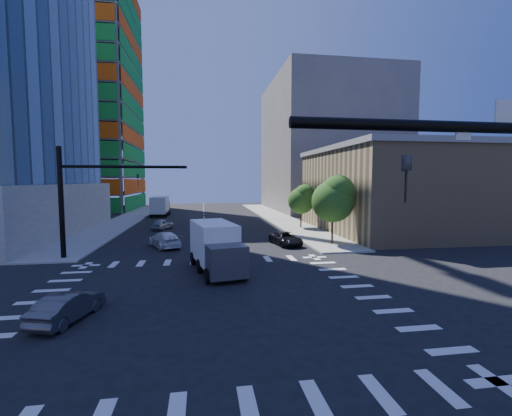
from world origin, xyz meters
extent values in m
plane|color=black|center=(0.00, 0.00, 0.00)|extent=(160.00, 160.00, 0.00)
cube|color=silver|center=(0.00, 0.00, 0.01)|extent=(20.00, 20.00, 0.01)
cube|color=gray|center=(12.50, 40.00, 0.07)|extent=(5.00, 60.00, 0.15)
cube|color=gray|center=(-12.50, 40.00, 0.07)|extent=(5.00, 60.00, 0.15)
cube|color=#1A9131|center=(-14.90, 62.00, 24.50)|extent=(0.12, 24.00, 49.00)
cube|color=#E44E0D|center=(-27.50, 49.40, 24.50)|extent=(24.00, 0.12, 49.00)
cube|color=#9F875C|center=(25.00, 22.00, 5.00)|extent=(20.00, 22.00, 10.00)
cube|color=slate|center=(25.00, 22.00, 10.30)|extent=(20.50, 22.50, 0.60)
cube|color=#635D59|center=(27.00, 55.00, 14.00)|extent=(24.00, 30.00, 28.00)
cylinder|color=black|center=(6.50, -11.50, 7.55)|extent=(10.00, 0.24, 0.24)
imported|color=black|center=(4.00, -11.50, 6.45)|extent=(0.16, 0.20, 1.00)
cylinder|color=black|center=(-11.50, 11.50, 4.65)|extent=(0.40, 0.40, 9.00)
cylinder|color=black|center=(-6.50, 11.50, 7.55)|extent=(10.00, 0.24, 0.24)
imported|color=black|center=(-5.50, 11.50, 6.45)|extent=(0.16, 0.20, 1.00)
cylinder|color=#382316|center=(12.50, 14.00, 1.29)|extent=(0.20, 0.20, 2.27)
sphere|color=#204913|center=(12.50, 14.00, 4.38)|extent=(4.16, 4.16, 4.16)
sphere|color=#376B23|center=(12.90, 13.70, 5.35)|extent=(3.25, 3.25, 3.25)
cylinder|color=#382316|center=(12.80, 26.00, 1.11)|extent=(0.20, 0.20, 1.92)
sphere|color=#204913|center=(12.80, 26.00, 3.72)|extent=(3.52, 3.52, 3.52)
sphere|color=#376B23|center=(13.20, 25.70, 4.55)|extent=(2.75, 2.75, 2.75)
imported|color=black|center=(7.94, 14.73, 0.64)|extent=(2.93, 4.93, 1.29)
imported|color=white|center=(-3.89, 15.47, 0.74)|extent=(3.94, 5.49, 1.48)
imported|color=#AFB2B7|center=(-5.50, 27.96, 0.69)|extent=(3.04, 4.38, 1.39)
imported|color=#47474B|center=(-6.38, -1.71, 0.65)|extent=(2.44, 4.20, 1.31)
cube|color=white|center=(0.75, 5.62, 2.01)|extent=(3.54, 5.69, 2.75)
cube|color=#43424A|center=(0.75, 5.62, 1.32)|extent=(2.76, 2.35, 2.01)
cube|color=silver|center=(-7.78, 45.59, 2.10)|extent=(2.75, 5.57, 2.87)
cube|color=#43424A|center=(-7.78, 45.59, 1.38)|extent=(2.58, 2.03, 2.10)
camera|label=1|loc=(-0.21, -18.12, 6.41)|focal=24.00mm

